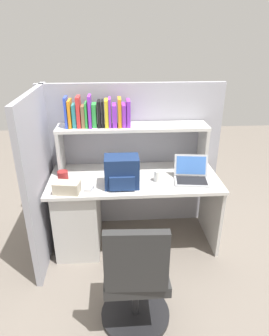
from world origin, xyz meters
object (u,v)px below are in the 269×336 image
(laptop, at_px, (191,175))
(tissue_box, at_px, (67,188))
(snack_canister, at_px, (63,177))
(office_chair, at_px, (136,282))
(backpack, at_px, (122,172))
(paper_cup, at_px, (158,176))
(computer_mouse, at_px, (89,189))

(laptop, distance_m, tissue_box, 1.13)
(snack_canister, distance_m, office_chair, 1.17)
(laptop, distance_m, backpack, 0.66)
(backpack, xyz_separation_m, paper_cup, (0.33, 0.08, -0.08))
(computer_mouse, height_order, office_chair, office_chair)
(paper_cup, relative_size, office_chair, 0.11)
(backpack, relative_size, paper_cup, 2.93)
(laptop, distance_m, paper_cup, 0.31)
(laptop, xyz_separation_m, snack_canister, (-1.18, 0.03, 0.00))
(laptop, xyz_separation_m, paper_cup, (-0.31, 0.00, 0.00))
(paper_cup, bearing_deg, computer_mouse, -167.45)
(paper_cup, height_order, snack_canister, snack_canister)
(computer_mouse, xyz_separation_m, office_chair, (0.35, -0.75, -0.35))
(tissue_box, bearing_deg, computer_mouse, 19.01)
(computer_mouse, bearing_deg, snack_canister, 162.07)
(computer_mouse, xyz_separation_m, paper_cup, (0.62, 0.14, 0.04))
(computer_mouse, bearing_deg, backpack, 28.43)
(laptop, relative_size, backpack, 1.14)
(tissue_box, relative_size, snack_canister, 2.01)
(snack_canister, xyz_separation_m, office_chair, (0.60, -0.92, -0.39))
(computer_mouse, distance_m, paper_cup, 0.64)
(laptop, height_order, office_chair, laptop)
(snack_canister, height_order, office_chair, office_chair)
(office_chair, bearing_deg, paper_cup, -104.39)
(computer_mouse, relative_size, paper_cup, 1.02)
(tissue_box, xyz_separation_m, office_chair, (0.54, -0.72, -0.39))
(laptop, bearing_deg, snack_canister, 178.34)
(computer_mouse, height_order, paper_cup, paper_cup)
(laptop, height_order, paper_cup, laptop)
(computer_mouse, height_order, tissue_box, tissue_box)
(office_chair, bearing_deg, snack_canister, -54.43)
(laptop, height_order, backpack, backpack)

